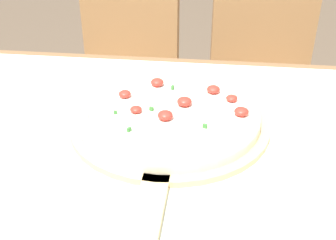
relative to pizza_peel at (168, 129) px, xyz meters
name	(u,v)px	position (x,y,z in m)	size (l,w,h in m)	color
dining_table	(142,208)	(-0.04, -0.11, -0.11)	(1.38, 1.02, 0.76)	brown
towel_cloth	(140,164)	(-0.04, -0.11, -0.01)	(1.30, 0.94, 0.00)	silver
pizza_peel	(168,129)	(0.00, 0.00, 0.00)	(0.40, 0.62, 0.01)	tan
pizza	(170,114)	(0.00, 0.02, 0.02)	(0.36, 0.36, 0.04)	beige
chair_left	(125,82)	(-0.26, 0.75, -0.26)	(0.44, 0.44, 0.88)	#A37547
chair_right	(262,90)	(0.26, 0.75, -0.26)	(0.44, 0.44, 0.88)	#A37547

